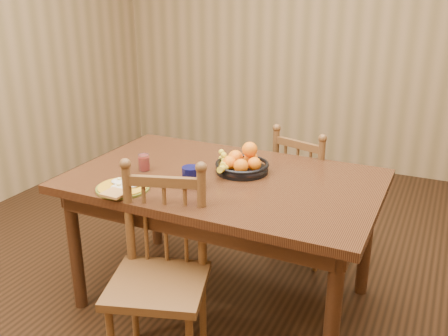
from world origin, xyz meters
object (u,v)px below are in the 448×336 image
at_px(breakfast_plate, 122,187).
at_px(coffee_mug, 192,176).
at_px(chair_near, 160,276).
at_px(chair_far, 307,196).
at_px(dining_table, 224,192).
at_px(fruit_bowl, 241,164).

bearing_deg(breakfast_plate, coffee_mug, 33.35).
bearing_deg(chair_near, chair_far, 57.25).
xyz_separation_m(dining_table, coffee_mug, (-0.09, -0.18, 0.14)).
xyz_separation_m(dining_table, fruit_bowl, (0.05, 0.11, 0.13)).
relative_size(chair_far, chair_near, 0.93).
distance_m(breakfast_plate, fruit_bowl, 0.64).
height_order(chair_far, chair_near, chair_near).
bearing_deg(fruit_bowl, breakfast_plate, -132.10).
bearing_deg(chair_far, breakfast_plate, 75.06).
relative_size(chair_far, coffee_mug, 6.53).
height_order(dining_table, chair_far, chair_far).
bearing_deg(fruit_bowl, dining_table, -115.48).
distance_m(chair_far, coffee_mug, 1.00).
xyz_separation_m(chair_far, chair_near, (-0.33, -1.23, 0.03)).
bearing_deg(fruit_bowl, chair_near, -99.44).
bearing_deg(chair_far, dining_table, 85.02).
distance_m(dining_table, coffee_mug, 0.24).
distance_m(chair_far, fruit_bowl, 0.71).
xyz_separation_m(coffee_mug, fruit_bowl, (0.14, 0.29, -0.00)).
height_order(chair_near, breakfast_plate, chair_near).
height_order(chair_near, fruit_bowl, chair_near).
height_order(breakfast_plate, fruit_bowl, fruit_bowl).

